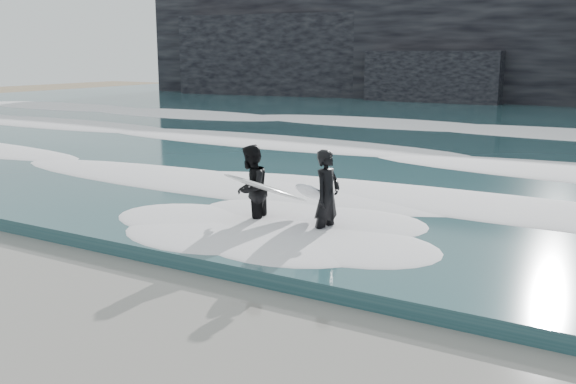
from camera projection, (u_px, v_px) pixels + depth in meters
name	position (u px, v px, depth m)	size (l,w,h in m)	color
ground	(48.00, 333.00, 9.04)	(120.00, 120.00, 0.00)	olive
sea	(506.00, 126.00, 33.39)	(90.00, 52.00, 0.30)	#23474C
headland	(563.00, 37.00, 46.65)	(70.00, 9.00, 10.00)	black
foam_near	(334.00, 190.00, 16.52)	(60.00, 3.20, 0.20)	white
foam_mid	(424.00, 154.00, 22.40)	(60.00, 4.00, 0.24)	white
foam_far	(488.00, 127.00, 29.96)	(60.00, 4.80, 0.30)	white
surfer_left	(325.00, 196.00, 13.16)	(1.17, 1.92, 1.95)	black
surfer_right	(253.00, 189.00, 13.83)	(1.58, 2.21, 1.94)	black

